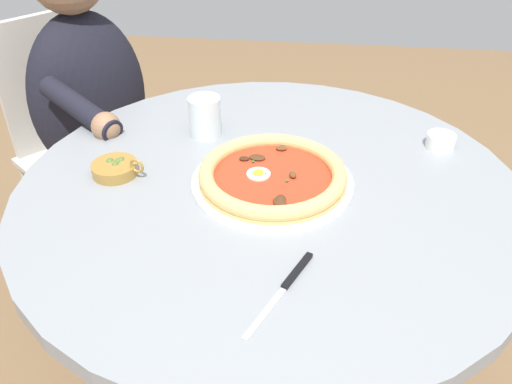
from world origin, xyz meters
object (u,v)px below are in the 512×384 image
at_px(dining_table, 269,228).
at_px(pizza_on_plate, 273,176).
at_px(olive_pan, 116,167).
at_px(water_glass, 205,119).
at_px(diner_person, 101,156).
at_px(steak_knife, 289,281).
at_px(ramekin_capers, 441,140).
at_px(cafe_chair_diner, 76,132).

bearing_deg(dining_table, pizza_on_plate, 94.25).
distance_m(pizza_on_plate, olive_pan, 0.33).
xyz_separation_m(water_glass, diner_person, (-0.26, -0.40, -0.28)).
bearing_deg(pizza_on_plate, diner_person, -128.09).
xyz_separation_m(steak_knife, ramekin_capers, (-0.48, 0.31, 0.01)).
height_order(dining_table, pizza_on_plate, pizza_on_plate).
bearing_deg(cafe_chair_diner, diner_person, 50.82).
bearing_deg(water_glass, dining_table, 42.12).
height_order(ramekin_capers, olive_pan, olive_pan).
height_order(water_glass, cafe_chair_diner, cafe_chair_diner).
relative_size(dining_table, cafe_chair_diner, 1.17).
bearing_deg(pizza_on_plate, ramekin_capers, 117.97).
distance_m(dining_table, pizza_on_plate, 0.14).
bearing_deg(olive_pan, dining_table, 89.53).
bearing_deg(cafe_chair_diner, pizza_on_plate, 51.73).
relative_size(steak_knife, ramekin_capers, 3.02).
height_order(ramekin_capers, cafe_chair_diner, cafe_chair_diner).
distance_m(dining_table, steak_knife, 0.31).
bearing_deg(steak_knife, diner_person, -139.30).
bearing_deg(diner_person, steak_knife, 40.70).
xyz_separation_m(steak_knife, diner_person, (-0.73, -0.63, -0.25)).
xyz_separation_m(dining_table, diner_person, (-0.45, -0.57, -0.13)).
distance_m(steak_knife, ramekin_capers, 0.57).
distance_m(steak_knife, diner_person, 1.00).
relative_size(water_glass, ramekin_capers, 1.47).
relative_size(ramekin_capers, cafe_chair_diner, 0.07).
height_order(olive_pan, diner_person, diner_person).
bearing_deg(ramekin_capers, dining_table, -62.33).
height_order(pizza_on_plate, olive_pan, olive_pan).
distance_m(dining_table, diner_person, 0.74).
distance_m(olive_pan, cafe_chair_diner, 0.68).
bearing_deg(dining_table, steak_knife, 11.92).
xyz_separation_m(dining_table, steak_knife, (0.28, 0.06, 0.12)).
xyz_separation_m(pizza_on_plate, water_glass, (-0.19, -0.18, 0.02)).
relative_size(water_glass, cafe_chair_diner, 0.11).
height_order(dining_table, diner_person, diner_person).
distance_m(dining_table, water_glass, 0.30).
height_order(dining_table, ramekin_capers, ramekin_capers).
xyz_separation_m(dining_table, ramekin_capers, (-0.20, 0.37, 0.13)).
bearing_deg(olive_pan, water_glass, 140.16).
distance_m(diner_person, cafe_chair_diner, 0.14).
xyz_separation_m(water_glass, cafe_chair_diner, (-0.35, -0.51, -0.26)).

